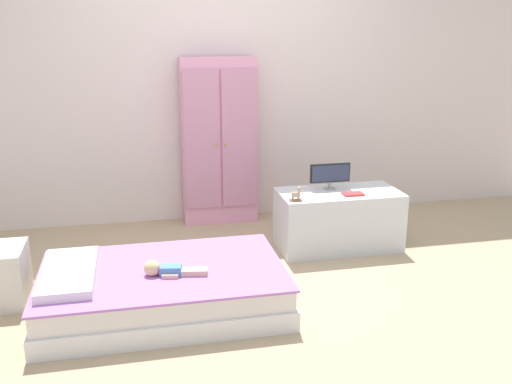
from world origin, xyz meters
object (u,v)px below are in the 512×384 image
at_px(doll, 164,269).
at_px(rocking_horse_toy, 297,194).
at_px(tv_stand, 338,220).
at_px(wardrobe, 219,142).
at_px(tv_monitor, 330,174).
at_px(book_red, 353,194).
at_px(bed, 164,289).

xyz_separation_m(doll, rocking_horse_toy, (1.05, 0.69, 0.21)).
distance_m(doll, tv_stand, 1.69).
height_order(doll, wardrobe, wardrobe).
xyz_separation_m(tv_monitor, book_red, (0.13, -0.19, -0.12)).
relative_size(bed, tv_monitor, 4.65).
bearing_deg(book_red, bed, -156.63).
bearing_deg(book_red, tv_monitor, 123.26).
distance_m(bed, rocking_horse_toy, 1.27).
height_order(wardrobe, book_red, wardrobe).
distance_m(bed, wardrobe, 1.84).
distance_m(bed, doll, 0.20).
bearing_deg(tv_monitor, book_red, -56.74).
xyz_separation_m(tv_stand, book_red, (0.07, -0.11, 0.24)).
height_order(bed, book_red, book_red).
bearing_deg(wardrobe, doll, -109.69).
bearing_deg(bed, wardrobe, 69.18).
relative_size(doll, rocking_horse_toy, 3.52).
distance_m(tv_monitor, rocking_horse_toy, 0.44).
bearing_deg(tv_stand, wardrobe, 134.43).
xyz_separation_m(doll, book_red, (1.52, 0.75, 0.17)).
bearing_deg(wardrobe, tv_stand, -45.57).
bearing_deg(doll, wardrobe, 70.31).
relative_size(bed, book_red, 9.65).
relative_size(bed, rocking_horse_toy, 13.80).
xyz_separation_m(bed, wardrobe, (0.62, 1.62, 0.61)).
relative_size(tv_monitor, book_red, 2.08).
relative_size(doll, wardrobe, 0.26).
bearing_deg(rocking_horse_toy, tv_monitor, 35.69).
height_order(tv_stand, tv_monitor, tv_monitor).
distance_m(wardrobe, book_red, 1.35).
bearing_deg(wardrobe, bed, -110.82).
xyz_separation_m(bed, tv_monitor, (1.40, 0.85, 0.46)).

